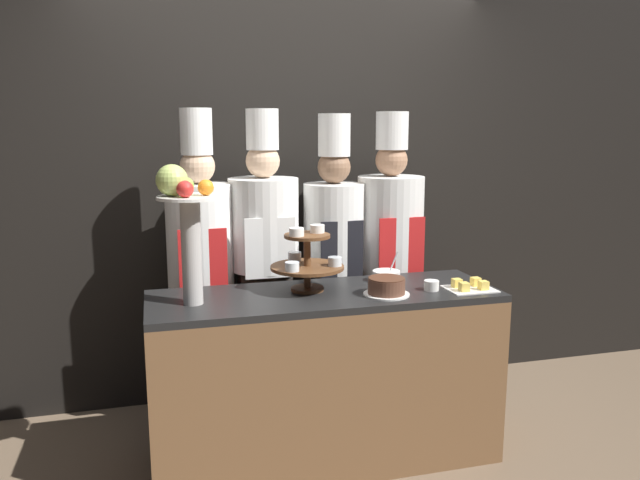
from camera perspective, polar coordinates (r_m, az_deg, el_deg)
The scene contains 12 objects.
wall_back at distance 3.92m, azimuth -3.19°, elevation 5.83°, with size 10.00×0.06×2.80m.
buffet_counter at distance 3.27m, azimuth 0.47°, elevation -12.42°, with size 1.75×0.58×0.89m.
tiered_stand at distance 3.13m, azimuth -1.18°, elevation -1.81°, with size 0.37×0.37×0.33m.
fruit_pedestal at distance 2.90m, azimuth -12.21°, elevation 2.26°, with size 0.30×0.30×0.65m.
cake_round at distance 3.09m, azimuth 6.10°, elevation -4.27°, with size 0.23×0.23×0.09m.
cup_white at distance 3.21m, azimuth 10.15°, elevation -4.11°, with size 0.08×0.08×0.05m.
cake_square_tray at distance 3.26m, azimuth 13.54°, elevation -4.14°, with size 0.24×0.19×0.05m.
serving_bowl_far at distance 3.36m, azimuth 6.08°, elevation -3.28°, with size 0.15×0.15×0.16m.
chef_left at distance 3.53m, azimuth -10.84°, elevation -1.83°, with size 0.37×0.37×1.81m.
chef_center_left at distance 3.57m, azimuth -5.11°, elevation -1.36°, with size 0.39×0.39×1.81m.
chef_center_right at distance 3.67m, azimuth 1.27°, elevation -1.10°, with size 0.35×0.35×1.78m.
chef_right at distance 3.78m, azimuth 6.39°, elevation -0.84°, with size 0.40×0.40×1.79m.
Camera 1 is at (-0.81, -2.61, 1.72)m, focal length 35.00 mm.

